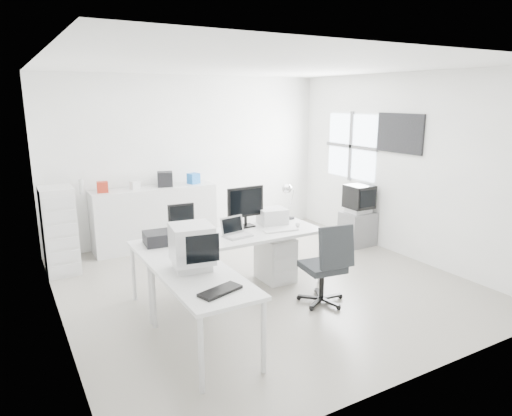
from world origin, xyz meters
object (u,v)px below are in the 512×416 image
inkjet_printer (162,238)px  laser_printer (272,216)px  side_desk (204,313)px  crt_monitor (192,249)px  tv_cabinet (357,229)px  lcd_monitor_large (246,207)px  office_chair (322,263)px  crt_tv (359,199)px  lcd_monitor_small (181,221)px  laptop (238,228)px  drawer_pedestal (275,258)px  sideboard (155,217)px  main_desk (231,263)px  filing_cabinet (59,231)px

inkjet_printer → laser_printer: laser_printer is taller
side_desk → laser_printer: laser_printer is taller
laser_printer → crt_monitor: 1.93m
side_desk → tv_cabinet: (3.56, 1.75, -0.09)m
lcd_monitor_large → office_chair: 1.29m
crt_tv → tv_cabinet: bearing=0.0°
lcd_monitor_small → crt_tv: size_ratio=0.81×
laptop → laser_printer: size_ratio=0.92×
drawer_pedestal → office_chair: (0.10, -0.89, 0.21)m
side_desk → sideboard: sideboard is taller
side_desk → main_desk: bearing=52.3°
tv_cabinet → office_chair: bearing=-141.9°
tv_cabinet → drawer_pedestal: bearing=-163.3°
crt_tv → filing_cabinet: size_ratio=0.40×
inkjet_printer → lcd_monitor_large: size_ratio=0.75×
main_desk → tv_cabinet: size_ratio=4.23×
main_desk → inkjet_printer: 0.97m
inkjet_printer → laptop: 0.92m
drawer_pedestal → crt_monitor: (-1.55, -0.90, 0.67)m
lcd_monitor_large → sideboard: size_ratio=0.27×
tv_cabinet → laptop: bearing=-164.2°
main_desk → laptop: laptop is taller
lcd_monitor_large → sideboard: 2.16m
tv_cabinet → lcd_monitor_small: bearing=-173.0°
main_desk → lcd_monitor_large: lcd_monitor_large is taller
main_desk → office_chair: 1.17m
laptop → sideboard: (-0.33, 2.35, -0.36)m
side_desk → filing_cabinet: bearing=108.2°
tv_cabinet → crt_tv: (0.00, 0.00, 0.51)m
drawer_pedestal → crt_monitor: crt_monitor is taller
laser_printer → filing_cabinet: bearing=157.3°
crt_tv → lcd_monitor_large: bearing=-170.3°
lcd_monitor_small → filing_cabinet: (-1.24, 1.52, -0.34)m
laptop → laser_printer: (0.70, 0.32, -0.00)m
main_desk → crt_monitor: crt_monitor is taller
side_desk → office_chair: (1.65, 0.26, 0.13)m
office_chair → filing_cabinet: filing_cabinet is taller
drawer_pedestal → laptop: bearing=-167.0°
side_desk → sideboard: (0.57, 3.35, 0.13)m
main_desk → laptop: (0.05, -0.10, 0.48)m
crt_monitor → tv_cabinet: bearing=31.5°
tv_cabinet → sideboard: size_ratio=0.28×
crt_tv → sideboard: bearing=151.8°
laser_printer → inkjet_printer: bearing=-167.1°
laptop → office_chair: size_ratio=0.33×
lcd_monitor_small → lcd_monitor_large: size_ratio=0.74×
main_desk → lcd_monitor_small: (-0.55, 0.25, 0.58)m
lcd_monitor_small → lcd_monitor_large: bearing=4.9°
side_desk → filing_cabinet: 3.03m
crt_monitor → tv_cabinet: size_ratio=0.77×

